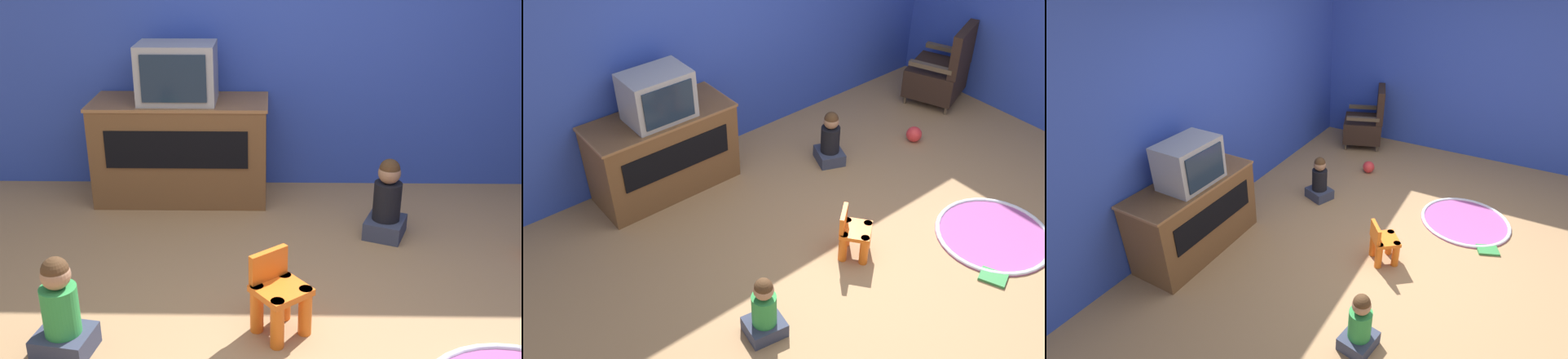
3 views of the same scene
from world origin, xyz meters
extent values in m
plane|color=#9E754C|center=(0.00, 0.00, 0.00)|extent=(30.00, 30.00, 0.00)
cube|color=#2D47B2|center=(-0.08, 2.21, 1.36)|extent=(5.84, 0.12, 2.73)
cube|color=#2D47B2|center=(2.78, -0.36, 1.36)|extent=(0.12, 5.27, 2.73)
cube|color=brown|center=(-0.96, 1.86, 0.39)|extent=(1.31, 0.55, 0.79)
cube|color=#90603A|center=(-0.96, 1.86, 0.78)|extent=(1.34, 0.56, 0.02)
cube|color=black|center=(-0.96, 1.58, 0.49)|extent=(1.05, 0.01, 0.28)
cube|color=#939399|center=(-0.96, 1.82, 1.00)|extent=(0.57, 0.39, 0.43)
cube|color=#142338|center=(-0.96, 1.62, 1.00)|extent=(0.47, 0.02, 0.34)
cylinder|color=brown|center=(2.48, 1.69, 0.05)|extent=(0.04, 0.04, 0.10)
cylinder|color=brown|center=(1.99, 1.51, 0.05)|extent=(0.04, 0.04, 0.10)
cylinder|color=brown|center=(2.65, 1.23, 0.05)|extent=(0.04, 0.04, 0.10)
cylinder|color=brown|center=(2.16, 1.05, 0.05)|extent=(0.04, 0.04, 0.10)
cube|color=black|center=(2.32, 1.37, 0.26)|extent=(0.77, 0.75, 0.33)
cube|color=black|center=(2.41, 1.14, 0.68)|extent=(0.58, 0.29, 0.50)
cube|color=brown|center=(2.57, 1.47, 0.53)|extent=(0.23, 0.48, 0.05)
cube|color=brown|center=(2.07, 1.28, 0.53)|extent=(0.23, 0.48, 0.05)
cylinder|color=orange|center=(-0.23, -0.04, 0.14)|extent=(0.07, 0.07, 0.27)
cylinder|color=orange|center=(-0.09, 0.07, 0.14)|extent=(0.07, 0.07, 0.27)
cylinder|color=orange|center=(-0.34, 0.10, 0.14)|extent=(0.07, 0.07, 0.27)
cylinder|color=orange|center=(-0.19, 0.21, 0.14)|extent=(0.07, 0.07, 0.27)
cube|color=orange|center=(-0.21, 0.09, 0.26)|extent=(0.35, 0.35, 0.04)
cube|color=orange|center=(-0.28, 0.17, 0.36)|extent=(0.20, 0.17, 0.16)
cylinder|color=#A54C8C|center=(0.88, -0.52, 0.01)|extent=(0.99, 0.99, 0.01)
torus|color=silver|center=(0.88, -0.52, 0.01)|extent=(0.99, 0.99, 0.04)
cube|color=#33384C|center=(0.53, 1.21, 0.06)|extent=(0.34, 0.36, 0.13)
cylinder|color=black|center=(0.53, 1.21, 0.26)|extent=(0.19, 0.19, 0.27)
sphere|color=#9E7051|center=(0.53, 1.21, 0.47)|extent=(0.15, 0.15, 0.15)
sphere|color=#472D19|center=(0.53, 1.21, 0.49)|extent=(0.14, 0.14, 0.14)
cube|color=#33384C|center=(-1.30, -0.10, 0.06)|extent=(0.31, 0.28, 0.12)
cylinder|color=#2D8C3F|center=(-1.30, -0.10, 0.25)|extent=(0.18, 0.18, 0.26)
sphere|color=#9E7051|center=(-1.30, -0.10, 0.45)|extent=(0.15, 0.15, 0.15)
sphere|color=#472D19|center=(-1.30, -0.10, 0.47)|extent=(0.13, 0.13, 0.13)
sphere|color=red|center=(1.47, 0.92, 0.08)|extent=(0.16, 0.16, 0.16)
cube|color=#337F3D|center=(0.45, -0.82, 0.01)|extent=(0.22, 0.25, 0.02)
camera|label=1|loc=(-0.28, -2.60, 1.97)|focal=42.00mm
camera|label=2|loc=(-3.00, -2.42, 3.57)|focal=42.00mm
camera|label=3|loc=(-3.38, -0.80, 2.74)|focal=28.00mm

